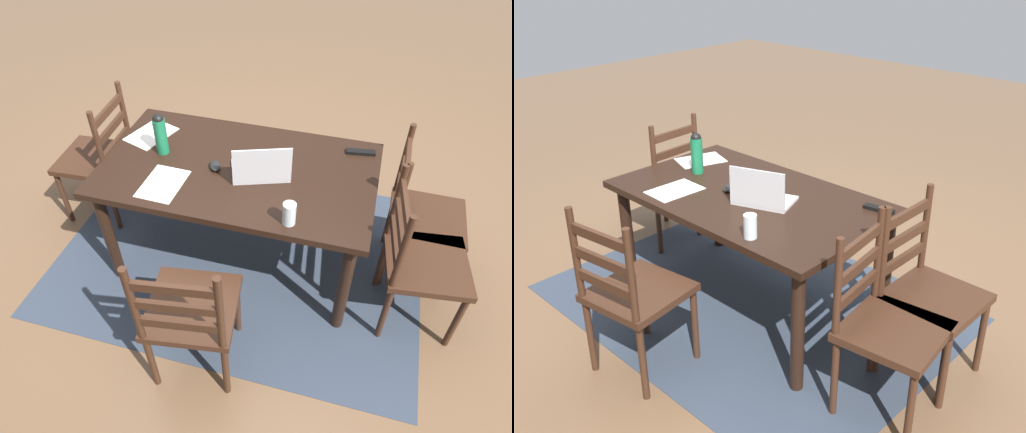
{
  "view_description": "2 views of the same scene",
  "coord_description": "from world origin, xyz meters",
  "views": [
    {
      "loc": [
        -0.66,
        1.99,
        2.33
      ],
      "look_at": [
        -0.13,
        0.09,
        0.46
      ],
      "focal_mm": 31.96,
      "sensor_mm": 36.0,
      "label": 1
    },
    {
      "loc": [
        -2.24,
        2.2,
        2.11
      ],
      "look_at": [
        -0.14,
        -0.03,
        0.63
      ],
      "focal_mm": 42.02,
      "sensor_mm": 36.0,
      "label": 2
    }
  ],
  "objects": [
    {
      "name": "computer_mouse",
      "position": [
        0.13,
        0.04,
        0.76
      ],
      "size": [
        0.1,
        0.12,
        0.03
      ],
      "primitive_type": "ellipsoid",
      "rotation": [
        0.0,
        0.0,
        0.45
      ],
      "color": "black",
      "rests_on": "dining_table"
    },
    {
      "name": "drinking_glass",
      "position": [
        -0.38,
        0.37,
        0.8
      ],
      "size": [
        0.07,
        0.07,
        0.12
      ],
      "primitive_type": "cylinder",
      "color": "silver",
      "rests_on": "dining_table"
    },
    {
      "name": "paper_stack_left",
      "position": [
        0.63,
        -0.18,
        0.74
      ],
      "size": [
        0.29,
        0.35,
        0.0
      ],
      "primitive_type": "cube",
      "rotation": [
        0.0,
        0.0,
        -0.33
      ],
      "color": "white",
      "rests_on": "dining_table"
    },
    {
      "name": "tv_remote",
      "position": [
        -0.66,
        -0.33,
        0.75
      ],
      "size": [
        0.17,
        0.07,
        0.02
      ],
      "primitive_type": "cube",
      "rotation": [
        0.0,
        0.0,
        1.72
      ],
      "color": "black",
      "rests_on": "dining_table"
    },
    {
      "name": "dining_table",
      "position": [
        0.0,
        0.0,
        0.65
      ],
      "size": [
        1.58,
        0.92,
        0.74
      ],
      "color": "black",
      "rests_on": "ground"
    },
    {
      "name": "laptop",
      "position": [
        -0.15,
        0.05,
        0.8
      ],
      "size": [
        0.38,
        0.32,
        0.23
      ],
      "color": "silver",
      "rests_on": "dining_table"
    },
    {
      "name": "chair_left_far",
      "position": [
        -1.08,
        0.19,
        0.46
      ],
      "size": [
        0.49,
        0.49,
        0.95
      ],
      "color": "#3D2316",
      "rests_on": "ground"
    },
    {
      "name": "chair_right_near",
      "position": [
        1.08,
        -0.19,
        0.46
      ],
      "size": [
        0.46,
        0.46,
        0.95
      ],
      "color": "#3D2316",
      "rests_on": "ground"
    },
    {
      "name": "chair_far_head",
      "position": [
        -0.01,
        0.83,
        0.46
      ],
      "size": [
        0.5,
        0.5,
        0.95
      ],
      "color": "#3D2316",
      "rests_on": "ground"
    },
    {
      "name": "water_bottle",
      "position": [
        0.48,
        -0.02,
        0.87
      ],
      "size": [
        0.07,
        0.07,
        0.26
      ],
      "color": "#197247",
      "rests_on": "dining_table"
    },
    {
      "name": "paper_stack_right",
      "position": [
        0.35,
        0.26,
        0.74
      ],
      "size": [
        0.22,
        0.3,
        0.0
      ],
      "primitive_type": "cube",
      "rotation": [
        0.0,
        0.0,
        -0.03
      ],
      "color": "white",
      "rests_on": "dining_table"
    },
    {
      "name": "chair_left_near",
      "position": [
        -1.08,
        -0.19,
        0.46
      ],
      "size": [
        0.45,
        0.45,
        0.95
      ],
      "color": "#3D2316",
      "rests_on": "ground"
    },
    {
      "name": "ground_plane",
      "position": [
        0.0,
        0.0,
        0.0
      ],
      "size": [
        14.0,
        14.0,
        0.0
      ],
      "primitive_type": "plane",
      "color": "brown"
    },
    {
      "name": "area_rug",
      "position": [
        0.0,
        0.0,
        0.0
      ],
      "size": [
        2.38,
        1.75,
        0.01
      ],
      "primitive_type": "cube",
      "color": "#333D4C",
      "rests_on": "ground"
    }
  ]
}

